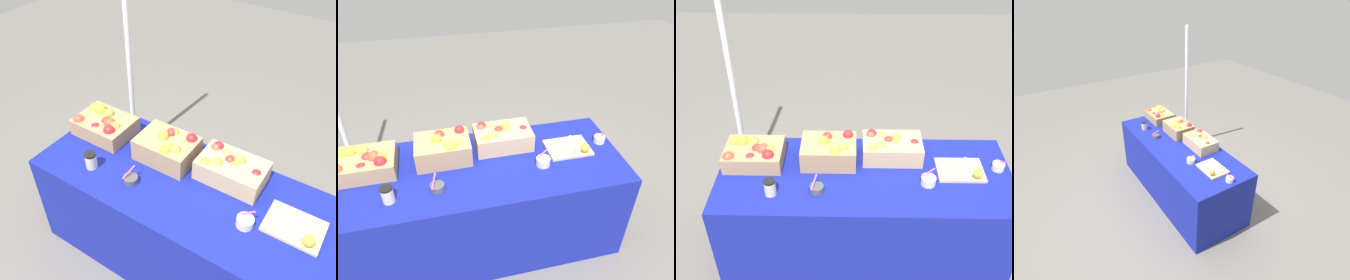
{
  "view_description": "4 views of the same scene",
  "coord_description": "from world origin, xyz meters",
  "views": [
    {
      "loc": [
        0.71,
        -1.31,
        2.32
      ],
      "look_at": [
        -0.17,
        0.04,
        0.97
      ],
      "focal_mm": 39.25,
      "sensor_mm": 36.0,
      "label": 1
    },
    {
      "loc": [
        -0.22,
        -1.64,
        2.14
      ],
      "look_at": [
        0.15,
        -0.04,
        0.95
      ],
      "focal_mm": 34.78,
      "sensor_mm": 36.0,
      "label": 2
    },
    {
      "loc": [
        -0.1,
        -2.04,
        2.52
      ],
      "look_at": [
        -0.14,
        0.02,
        1.0
      ],
      "focal_mm": 44.64,
      "sensor_mm": 36.0,
      "label": 3
    },
    {
      "loc": [
        2.46,
        -1.49,
        2.51
      ],
      "look_at": [
        0.13,
        -0.05,
        0.88
      ],
      "focal_mm": 29.5,
      "sensor_mm": 36.0,
      "label": 4
    }
  ],
  "objects": [
    {
      "name": "coffee_cup",
      "position": [
        -0.58,
        -0.2,
        0.79
      ],
      "size": [
        0.07,
        0.07,
        0.11
      ],
      "color": "beige",
      "rests_on": "table"
    },
    {
      "name": "apple_crate_left",
      "position": [
        -0.73,
        0.11,
        0.81
      ],
      "size": [
        0.38,
        0.29,
        0.17
      ],
      "color": "tan",
      "rests_on": "table"
    },
    {
      "name": "sample_bowl_mid",
      "position": [
        0.39,
        -0.09,
        0.77
      ],
      "size": [
        0.09,
        0.09,
        0.11
      ],
      "color": "silver",
      "rests_on": "table"
    },
    {
      "name": "cutting_board_front",
      "position": [
        0.64,
        0.02,
        0.76
      ],
      "size": [
        0.3,
        0.23,
        0.08
      ],
      "color": "#D1B284",
      "rests_on": "table"
    },
    {
      "name": "sample_bowl_near",
      "position": [
        -0.3,
        -0.17,
        0.76
      ],
      "size": [
        0.09,
        0.09,
        0.1
      ],
      "color": "#4C4C51",
      "rests_on": "table"
    },
    {
      "name": "table",
      "position": [
        0.0,
        0.0,
        0.37
      ],
      "size": [
        1.9,
        0.76,
        0.74
      ],
      "primitive_type": "cube",
      "color": "navy",
      "rests_on": "ground_plane"
    },
    {
      "name": "ground_plane",
      "position": [
        0.0,
        0.0,
        0.0
      ],
      "size": [
        10.0,
        10.0,
        0.0
      ],
      "primitive_type": "plane",
      "color": "slate"
    },
    {
      "name": "sample_bowl_far",
      "position": [
        0.87,
        0.06,
        0.77
      ],
      "size": [
        0.09,
        0.09,
        0.11
      ],
      "color": "silver",
      "rests_on": "table"
    },
    {
      "name": "apple_crate_middle",
      "position": [
        -0.23,
        0.13,
        0.83
      ],
      "size": [
        0.36,
        0.27,
        0.19
      ],
      "color": "tan",
      "rests_on": "table"
    },
    {
      "name": "apple_crate_right",
      "position": [
        0.18,
        0.18,
        0.82
      ],
      "size": [
        0.39,
        0.25,
        0.17
      ],
      "color": "tan",
      "rests_on": "table"
    }
  ]
}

